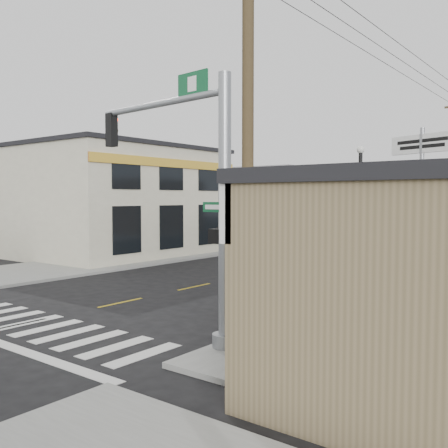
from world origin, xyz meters
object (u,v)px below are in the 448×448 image
Objects in this scene: utility_pole_near at (248,135)px; traffic_signal_pole at (199,181)px; dance_center_sign at (422,165)px; bare_tree at (363,211)px; guide_sign at (379,247)px; lamp_post at (361,208)px; fire_hydrant at (351,323)px.

traffic_signal_pole is at bearing 165.52° from utility_pole_near.
bare_tree is (2.30, -12.59, -1.80)m from dance_center_sign.
traffic_signal_pole is 0.70× the size of utility_pole_near.
guide_sign is 0.70× the size of bare_tree.
traffic_signal_pole is 14.25m from dance_center_sign.
traffic_signal_pole reaches higher than lamp_post.
guide_sign is at bearing 94.19° from utility_pole_near.
guide_sign is at bearing -36.31° from lamp_post.
guide_sign reaches higher than fire_hydrant.
lamp_post is 0.57× the size of utility_pole_near.
fire_hydrant is 0.07× the size of utility_pole_near.
dance_center_sign is at bearing 113.41° from guide_sign.
fire_hydrant is at bearing -58.11° from guide_sign.
utility_pole_near is (1.89, -0.61, 0.93)m from traffic_signal_pole.
fire_hydrant is at bearing 122.62° from bare_tree.
bare_tree is 0.44× the size of utility_pole_near.
dance_center_sign is at bearing 100.36° from bare_tree.
utility_pole_near is at bearing -68.76° from dance_center_sign.
guide_sign is at bearing -66.87° from dance_center_sign.
bare_tree is at bearing -54.12° from guide_sign.
utility_pole_near reaches higher than dance_center_sign.
lamp_post is at bearing 100.48° from utility_pole_near.
traffic_signal_pole reaches higher than guide_sign.
utility_pole_near reaches higher than lamp_post.
traffic_signal_pole is 8.10m from guide_sign.
fire_hydrant is at bearing 47.86° from traffic_signal_pole.
dance_center_sign is at bearing 97.95° from fire_hydrant.
fire_hydrant is 5.70m from utility_pole_near.
bare_tree is (2.84, -6.93, 0.10)m from lamp_post.
fire_hydrant is 3.20m from bare_tree.
bare_tree is at bearing -63.75° from lamp_post.
lamp_post is 0.82× the size of dance_center_sign.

